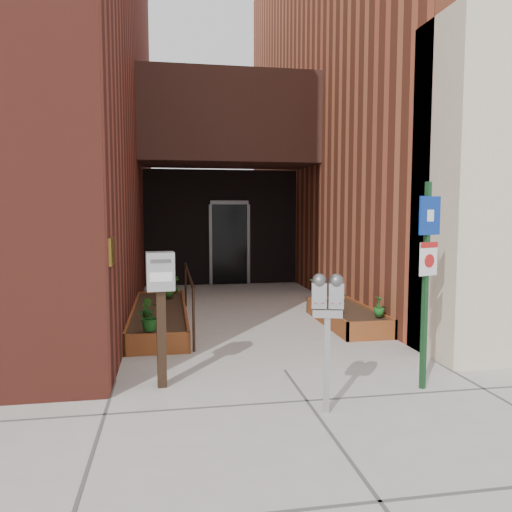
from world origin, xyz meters
name	(u,v)px	position (x,y,z in m)	size (l,w,h in m)	color
ground	(285,370)	(0.00, 0.00, 0.00)	(80.00, 80.00, 0.00)	#9E9991
architecture	(215,88)	(-0.18, 6.89, 4.98)	(20.00, 14.60, 10.00)	maroon
planter_left	(159,318)	(-1.55, 2.70, 0.13)	(0.90, 3.60, 0.30)	brown
planter_right	(347,317)	(1.60, 2.20, 0.13)	(0.80, 2.20, 0.30)	brown
handrail	(189,281)	(-1.05, 2.65, 0.75)	(0.04, 3.34, 0.90)	black
parking_meter	(327,306)	(0.11, -1.31, 1.05)	(0.31, 0.18, 1.35)	#99999B
sign_post	(427,263)	(1.35, -0.88, 1.38)	(0.29, 0.13, 2.25)	#163E1F
payment_dropbox	(161,290)	(-1.47, -0.32, 1.08)	(0.32, 0.25, 1.50)	black
shrub_left_a	(150,316)	(-1.64, 1.10, 0.50)	(0.35, 0.35, 0.39)	#164E17
shrub_left_b	(146,309)	(-1.72, 1.76, 0.46)	(0.18, 0.18, 0.33)	#215317
shrub_left_c	(168,287)	(-1.39, 3.77, 0.50)	(0.22, 0.22, 0.39)	#205B1A
shrub_left_d	(176,284)	(-1.25, 4.30, 0.46)	(0.17, 0.17, 0.32)	#1E5A19
shrub_right_a	(379,306)	(1.85, 1.44, 0.46)	(0.18, 0.18, 0.32)	#1B5F1E
shrub_right_b	(341,302)	(1.35, 1.81, 0.47)	(0.18, 0.18, 0.34)	#225A19
shrub_right_c	(317,289)	(1.35, 3.10, 0.48)	(0.32, 0.32, 0.36)	#29611B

